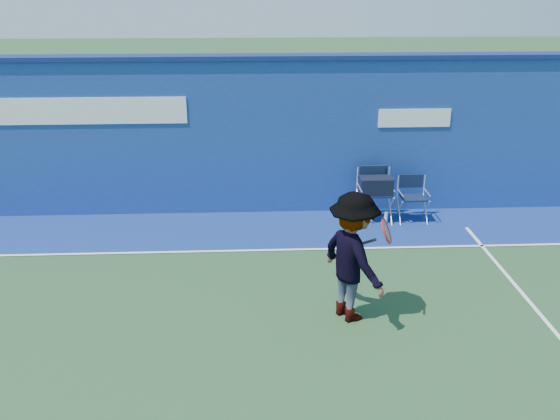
{
  "coord_description": "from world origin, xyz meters",
  "views": [
    {
      "loc": [
        0.49,
        -6.09,
        4.49
      ],
      "look_at": [
        0.9,
        2.6,
        1.0
      ],
      "focal_mm": 38.0,
      "sensor_mm": 36.0,
      "label": 1
    }
  ],
  "objects_px": {
    "directors_chair_left": "(375,199)",
    "directors_chair_right": "(412,207)",
    "water_bottle": "(386,217)",
    "tennis_player": "(353,257)"
  },
  "relations": [
    {
      "from": "water_bottle",
      "to": "tennis_player",
      "type": "height_order",
      "value": "tennis_player"
    },
    {
      "from": "directors_chair_right",
      "to": "water_bottle",
      "type": "height_order",
      "value": "directors_chair_right"
    },
    {
      "from": "tennis_player",
      "to": "water_bottle",
      "type": "bearing_deg",
      "value": 69.83
    },
    {
      "from": "directors_chair_right",
      "to": "tennis_player",
      "type": "relative_size",
      "value": 0.47
    },
    {
      "from": "water_bottle",
      "to": "tennis_player",
      "type": "bearing_deg",
      "value": -110.17
    },
    {
      "from": "directors_chair_left",
      "to": "water_bottle",
      "type": "xyz_separation_m",
      "value": [
        0.21,
        -0.15,
        -0.33
      ]
    },
    {
      "from": "directors_chair_left",
      "to": "directors_chair_right",
      "type": "xyz_separation_m",
      "value": [
        0.74,
        -0.03,
        -0.17
      ]
    },
    {
      "from": "directors_chair_left",
      "to": "water_bottle",
      "type": "distance_m",
      "value": 0.41
    },
    {
      "from": "directors_chair_right",
      "to": "tennis_player",
      "type": "distance_m",
      "value": 3.88
    },
    {
      "from": "directors_chair_right",
      "to": "directors_chair_left",
      "type": "bearing_deg",
      "value": 177.66
    }
  ]
}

